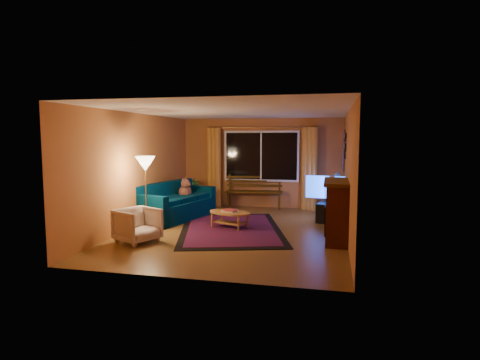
% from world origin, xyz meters
% --- Properties ---
extents(floor, '(4.50, 6.00, 0.02)m').
position_xyz_m(floor, '(0.00, 0.00, -0.01)').
color(floor, brown).
rests_on(floor, ground).
extents(ceiling, '(4.50, 6.00, 0.02)m').
position_xyz_m(ceiling, '(0.00, 0.00, 2.51)').
color(ceiling, white).
rests_on(ceiling, ground).
extents(wall_back, '(4.50, 0.02, 2.50)m').
position_xyz_m(wall_back, '(0.00, 3.01, 1.25)').
color(wall_back, '#BE7038').
rests_on(wall_back, ground).
extents(wall_left, '(0.02, 6.00, 2.50)m').
position_xyz_m(wall_left, '(-2.26, 0.00, 1.25)').
color(wall_left, '#BE7038').
rests_on(wall_left, ground).
extents(wall_right, '(0.02, 6.00, 2.50)m').
position_xyz_m(wall_right, '(2.26, 0.00, 1.25)').
color(wall_right, '#BE7038').
rests_on(wall_right, ground).
extents(window, '(2.00, 0.02, 1.30)m').
position_xyz_m(window, '(0.00, 2.94, 1.45)').
color(window, black).
rests_on(window, wall_back).
extents(curtain_rod, '(3.20, 0.03, 0.03)m').
position_xyz_m(curtain_rod, '(0.00, 2.90, 2.25)').
color(curtain_rod, '#BF8C3F').
rests_on(curtain_rod, wall_back).
extents(curtain_left, '(0.36, 0.36, 2.24)m').
position_xyz_m(curtain_left, '(-1.35, 2.88, 1.12)').
color(curtain_left, orange).
rests_on(curtain_left, ground).
extents(curtain_right, '(0.36, 0.36, 2.24)m').
position_xyz_m(curtain_right, '(1.35, 2.88, 1.12)').
color(curtain_right, orange).
rests_on(curtain_right, ground).
extents(bench, '(1.61, 0.62, 0.47)m').
position_xyz_m(bench, '(-0.16, 2.75, 0.24)').
color(bench, '#3D2706').
rests_on(bench, ground).
extents(potted_plant, '(0.59, 0.59, 0.81)m').
position_xyz_m(potted_plant, '(-1.84, 2.29, 0.41)').
color(potted_plant, '#235B1E').
rests_on(potted_plant, ground).
extents(sofa, '(1.45, 2.34, 0.88)m').
position_xyz_m(sofa, '(-1.71, 0.86, 0.44)').
color(sofa, '#002139').
rests_on(sofa, ground).
extents(dog, '(0.40, 0.50, 0.50)m').
position_xyz_m(dog, '(-1.66, 1.35, 0.69)').
color(dog, '#93513F').
rests_on(dog, sofa).
extents(armchair, '(0.88, 0.90, 0.71)m').
position_xyz_m(armchair, '(-1.61, -1.33, 0.35)').
color(armchair, '#C6AFA3').
rests_on(armchair, ground).
extents(floor_lamp, '(0.35, 0.35, 1.60)m').
position_xyz_m(floor_lamp, '(-1.73, -0.69, 0.80)').
color(floor_lamp, '#BF8C3F').
rests_on(floor_lamp, ground).
extents(rug, '(2.94, 3.77, 0.02)m').
position_xyz_m(rug, '(-0.16, 0.10, 0.01)').
color(rug, maroon).
rests_on(rug, ground).
extents(coffee_table, '(1.28, 1.28, 0.36)m').
position_xyz_m(coffee_table, '(-0.21, 0.20, 0.18)').
color(coffee_table, '#B57A37').
rests_on(coffee_table, ground).
extents(tv_console, '(0.60, 1.13, 0.45)m').
position_xyz_m(tv_console, '(1.90, 1.58, 0.22)').
color(tv_console, black).
rests_on(tv_console, ground).
extents(television, '(0.34, 1.19, 0.68)m').
position_xyz_m(television, '(1.90, 1.58, 0.79)').
color(television, black).
rests_on(television, tv_console).
extents(fireplace, '(0.40, 1.20, 1.10)m').
position_xyz_m(fireplace, '(2.05, -0.40, 0.55)').
color(fireplace, maroon).
rests_on(fireplace, ground).
extents(mirror_cluster, '(0.06, 0.60, 0.56)m').
position_xyz_m(mirror_cluster, '(2.21, 1.30, 1.80)').
color(mirror_cluster, black).
rests_on(mirror_cluster, wall_right).
extents(painting, '(0.04, 0.76, 0.96)m').
position_xyz_m(painting, '(2.22, 2.45, 1.65)').
color(painting, '#C7642B').
rests_on(painting, wall_right).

